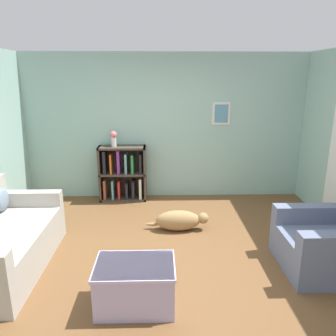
{
  "coord_description": "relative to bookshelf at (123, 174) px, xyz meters",
  "views": [
    {
      "loc": [
        -0.11,
        -3.67,
        2.2
      ],
      "look_at": [
        0.0,
        0.4,
        1.05
      ],
      "focal_mm": 35.0,
      "sensor_mm": 36.0,
      "label": 1
    }
  ],
  "objects": [
    {
      "name": "ground_plane",
      "position": [
        0.78,
        -2.04,
        -0.48
      ],
      "size": [
        14.0,
        14.0,
        0.0
      ],
      "primitive_type": "plane",
      "color": "brown"
    },
    {
      "name": "wall_back",
      "position": [
        0.78,
        0.21,
        0.82
      ],
      "size": [
        5.6,
        0.13,
        2.6
      ],
      "color": "#93BCB2",
      "rests_on": "ground_plane"
    },
    {
      "name": "bookshelf",
      "position": [
        0.0,
        0.0,
        0.0
      ],
      "size": [
        0.84,
        0.32,
        0.99
      ],
      "color": "#42382D",
      "rests_on": "ground_plane"
    },
    {
      "name": "recliner_chair",
      "position": [
        2.67,
        -2.34,
        -0.15
      ],
      "size": [
        1.02,
        0.94,
        0.97
      ],
      "color": "slate",
      "rests_on": "ground_plane"
    },
    {
      "name": "coffee_table",
      "position": [
        0.42,
        -2.93,
        -0.24
      ],
      "size": [
        0.78,
        0.54,
        0.45
      ],
      "color": "#ADA3CC",
      "rests_on": "ground_plane"
    },
    {
      "name": "dog",
      "position": [
        0.96,
        -1.3,
        -0.33
      ],
      "size": [
        0.93,
        0.27,
        0.3
      ],
      "color": "#9E7A4C",
      "rests_on": "ground_plane"
    },
    {
      "name": "vase",
      "position": [
        -0.14,
        -0.02,
        0.67
      ],
      "size": [
        0.12,
        0.12,
        0.27
      ],
      "color": "silver",
      "rests_on": "bookshelf"
    }
  ]
}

